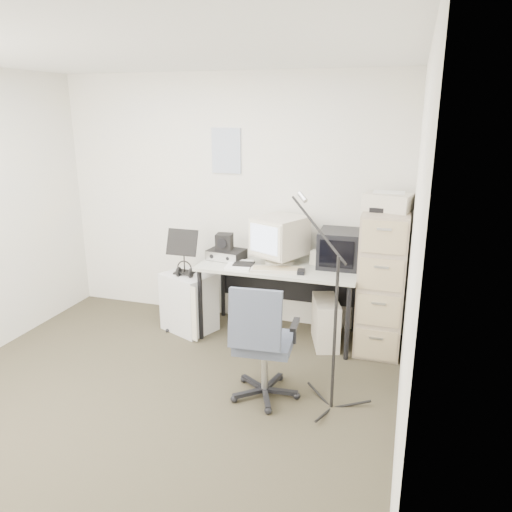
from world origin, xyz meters
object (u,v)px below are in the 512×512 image
(filing_cabinet, at_px, (382,281))
(office_chair, at_px, (265,340))
(desk, at_px, (279,300))
(side_cart, at_px, (189,302))

(filing_cabinet, bearing_deg, office_chair, -125.06)
(desk, height_order, office_chair, office_chair)
(filing_cabinet, distance_m, office_chair, 1.37)
(filing_cabinet, height_order, side_cart, filing_cabinet)
(filing_cabinet, relative_size, side_cart, 2.21)
(filing_cabinet, distance_m, side_cart, 1.89)
(office_chair, height_order, side_cart, office_chair)
(desk, bearing_deg, side_cart, -171.47)
(side_cart, bearing_deg, filing_cabinet, 28.75)
(side_cart, bearing_deg, desk, 32.19)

